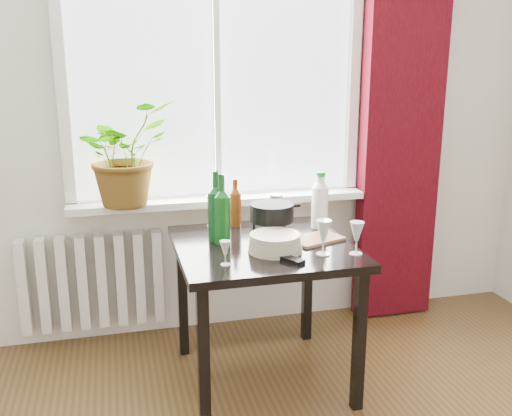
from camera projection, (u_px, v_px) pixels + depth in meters
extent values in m
cube|color=white|center=(216.00, 63.00, 3.19)|extent=(1.72, 0.08, 1.62)
cube|color=white|center=(220.00, 200.00, 3.32)|extent=(1.72, 0.20, 0.04)
cube|color=#34040B|center=(402.00, 115.00, 3.44)|extent=(0.50, 0.12, 2.56)
cube|color=silver|center=(92.00, 281.00, 3.28)|extent=(0.80, 0.10, 0.55)
cube|color=black|center=(263.00, 248.00, 2.81)|extent=(0.85, 0.85, 0.04)
cube|color=black|center=(204.00, 361.00, 2.47)|extent=(0.05, 0.05, 0.70)
cube|color=black|center=(182.00, 296.00, 3.16)|extent=(0.05, 0.05, 0.70)
cube|color=black|center=(359.00, 341.00, 2.65)|extent=(0.05, 0.05, 0.70)
cube|color=black|center=(307.00, 283.00, 3.33)|extent=(0.05, 0.05, 0.70)
imported|color=#366C1C|center=(124.00, 154.00, 3.06)|extent=(0.67, 0.66, 0.56)
cylinder|color=beige|center=(275.00, 243.00, 2.68)|extent=(0.32, 0.32, 0.08)
cube|color=black|center=(288.00, 258.00, 2.57)|extent=(0.13, 0.17, 0.02)
cube|color=#926242|center=(316.00, 239.00, 2.86)|extent=(0.30, 0.25, 0.01)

